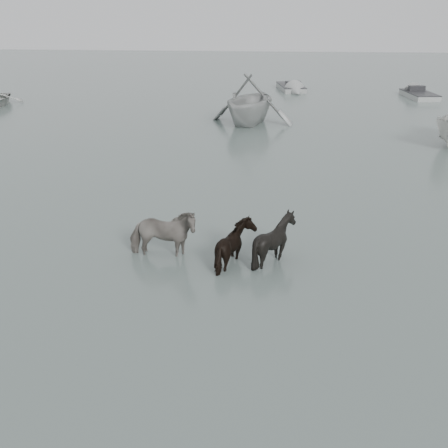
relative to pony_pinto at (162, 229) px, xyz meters
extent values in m
plane|color=#53635D|center=(3.28, -0.14, -0.77)|extent=(140.00, 140.00, 0.00)
imported|color=black|center=(0.00, 0.00, 0.00)|extent=(1.83, 0.84, 1.54)
imported|color=black|center=(1.92, -0.26, -0.08)|extent=(1.36, 1.52, 1.37)
imported|color=black|center=(2.86, 0.04, -0.04)|extent=(1.54, 1.42, 1.47)
imported|color=#B0B3B0|center=(1.26, 17.80, 0.66)|extent=(5.88, 6.41, 2.85)
camera|label=1|loc=(2.88, -13.06, 5.33)|focal=45.00mm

